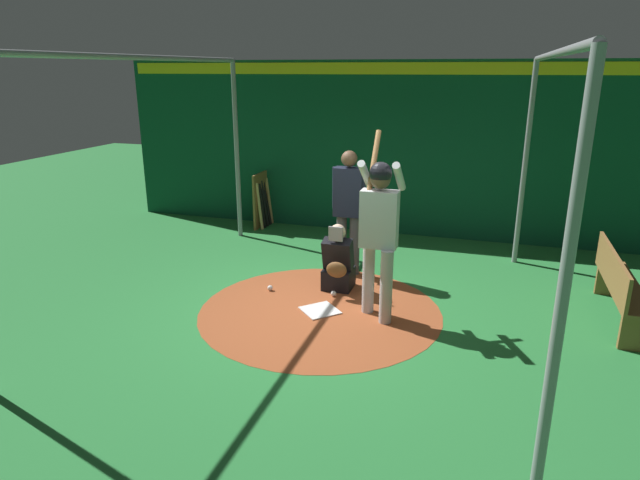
% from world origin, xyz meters
% --- Properties ---
extents(ground_plane, '(26.12, 26.12, 0.00)m').
position_xyz_m(ground_plane, '(0.00, 0.00, 0.00)').
color(ground_plane, '#287A38').
extents(dirt_circle, '(3.08, 3.08, 0.01)m').
position_xyz_m(dirt_circle, '(0.00, 0.00, 0.00)').
color(dirt_circle, '#9E4C28').
rests_on(dirt_circle, ground).
extents(home_plate, '(0.59, 0.59, 0.01)m').
position_xyz_m(home_plate, '(0.00, 0.00, 0.01)').
color(home_plate, white).
rests_on(home_plate, dirt_circle).
extents(batter, '(0.68, 0.49, 2.25)m').
position_xyz_m(batter, '(-0.06, 0.71, 1.20)').
color(batter, '#B3B3B7').
rests_on(batter, ground).
extents(catcher, '(0.58, 0.40, 0.95)m').
position_xyz_m(catcher, '(-0.77, 0.02, 0.37)').
color(catcher, black).
rests_on(catcher, ground).
extents(umpire, '(0.23, 0.49, 1.85)m').
position_xyz_m(umpire, '(-1.42, -0.01, 1.05)').
color(umpire, '#4C4C51').
rests_on(umpire, ground).
extents(back_wall, '(0.23, 10.12, 3.10)m').
position_xyz_m(back_wall, '(-3.80, 0.00, 1.56)').
color(back_wall, '#0F472D').
rests_on(back_wall, ground).
extents(cage_frame, '(5.51, 4.88, 3.12)m').
position_xyz_m(cage_frame, '(0.00, 0.00, 2.16)').
color(cage_frame, gray).
rests_on(cage_frame, ground).
extents(bat_rack, '(0.94, 0.19, 1.05)m').
position_xyz_m(bat_rack, '(-3.55, -2.26, 0.49)').
color(bat_rack, olive).
rests_on(bat_rack, ground).
extents(bench, '(1.86, 0.36, 0.85)m').
position_xyz_m(bench, '(-0.89, 3.52, 0.45)').
color(bench, olive).
rests_on(bench, ground).
extents(baseball_0, '(0.07, 0.07, 0.07)m').
position_xyz_m(baseball_0, '(-0.43, -0.86, 0.04)').
color(baseball_0, white).
rests_on(baseball_0, dirt_circle).
extents(baseball_1, '(0.07, 0.07, 0.07)m').
position_xyz_m(baseball_1, '(-0.50, 0.03, 0.04)').
color(baseball_1, white).
rests_on(baseball_1, dirt_circle).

